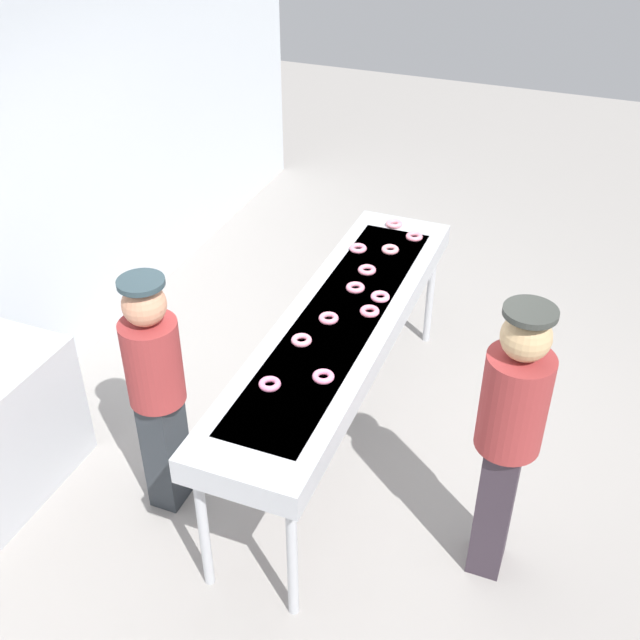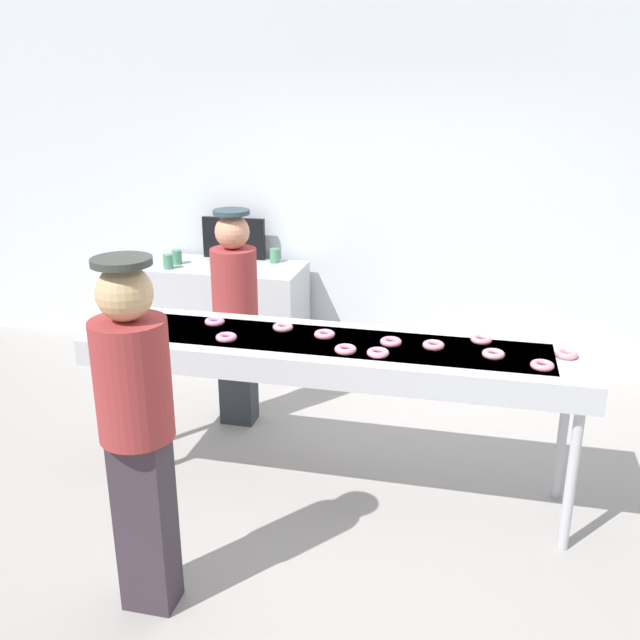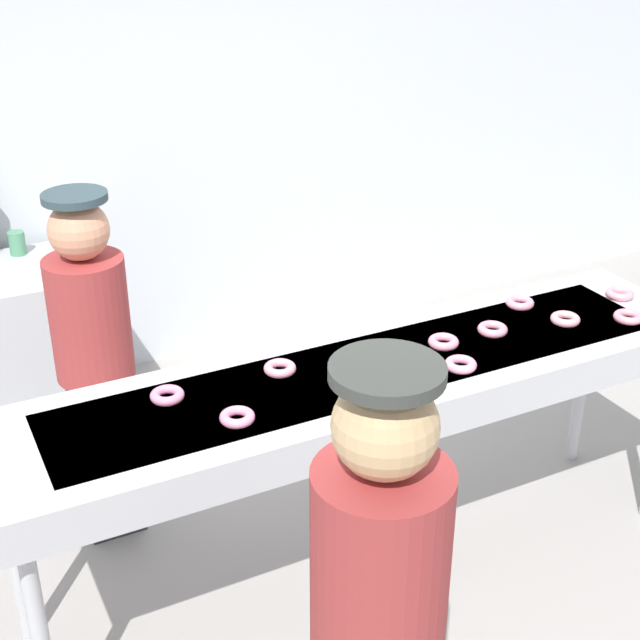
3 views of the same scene
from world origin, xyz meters
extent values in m
plane|color=#9E9993|center=(0.00, 0.00, 0.00)|extent=(16.00, 16.00, 0.00)
cube|color=silver|center=(0.00, 2.23, 1.60)|extent=(8.00, 0.12, 3.21)
cube|color=#B7BABF|center=(0.00, 0.00, 0.90)|extent=(2.85, 0.66, 0.15)
cube|color=slate|center=(0.00, 0.00, 0.94)|extent=(2.42, 0.46, 0.08)
cylinder|color=#B7BABF|center=(-1.32, -0.25, 0.41)|extent=(0.06, 0.06, 0.83)
cylinder|color=#B7BABF|center=(1.32, -0.25, 0.41)|extent=(0.06, 0.06, 0.83)
cylinder|color=#B7BABF|center=(-1.32, 0.25, 0.41)|extent=(0.06, 0.06, 0.83)
cylinder|color=#B7BABF|center=(1.32, 0.25, 0.41)|extent=(0.06, 0.06, 0.83)
torus|color=pink|center=(0.33, 0.02, 1.00)|extent=(0.13, 0.13, 0.03)
torus|color=pink|center=(-0.75, 0.12, 1.00)|extent=(0.16, 0.16, 0.03)
torus|color=pink|center=(-0.32, 0.11, 1.00)|extent=(0.16, 0.16, 0.03)
torus|color=pink|center=(0.29, -0.16, 1.00)|extent=(0.15, 0.15, 0.03)
torus|color=pink|center=(1.13, -0.14, 1.00)|extent=(0.15, 0.15, 0.03)
torus|color=pink|center=(0.11, -0.15, 1.00)|extent=(0.17, 0.17, 0.03)
torus|color=pink|center=(-0.58, -0.12, 1.00)|extent=(0.16, 0.16, 0.03)
torus|color=pink|center=(0.57, 0.02, 1.00)|extent=(0.13, 0.13, 0.03)
torus|color=pink|center=(1.26, 0.05, 1.00)|extent=(0.16, 0.16, 0.03)
torus|color=pink|center=(0.89, -0.04, 1.00)|extent=(0.14, 0.14, 0.03)
torus|color=pink|center=(0.82, 0.17, 1.00)|extent=(0.14, 0.14, 0.03)
torus|color=pink|center=(-0.05, 0.05, 1.00)|extent=(0.12, 0.12, 0.03)
cube|color=#2C3136|center=(-0.85, 0.76, 0.39)|extent=(0.24, 0.18, 0.78)
cylinder|color=#993333|center=(-0.85, 0.76, 1.03)|extent=(0.32, 0.32, 0.51)
sphere|color=tan|center=(-0.85, 0.76, 1.41)|extent=(0.23, 0.23, 0.23)
cylinder|color=#2E3F46|center=(-0.85, 0.76, 1.54)|extent=(0.25, 0.25, 0.03)
cube|color=#362C36|center=(-0.63, -1.13, 0.45)|extent=(0.24, 0.18, 0.89)
cylinder|color=#993333|center=(-0.63, -1.13, 1.16)|extent=(0.33, 0.33, 0.54)
sphere|color=tan|center=(-0.63, -1.13, 1.55)|extent=(0.24, 0.24, 0.24)
cylinder|color=#363A35|center=(-0.63, -1.13, 1.68)|extent=(0.25, 0.25, 0.03)
cube|color=#B7BABF|center=(-1.32, 1.78, 0.44)|extent=(1.34, 0.64, 0.89)
cylinder|color=#4C8C66|center=(-1.19, 2.01, 0.95)|extent=(0.08, 0.08, 0.12)
cylinder|color=#4C8C66|center=(-1.73, 1.58, 0.95)|extent=(0.08, 0.08, 0.12)
cylinder|color=#4C8C66|center=(-1.20, 1.61, 0.95)|extent=(0.08, 0.08, 0.12)
cylinder|color=#4C8C66|center=(-1.73, 1.74, 0.95)|extent=(0.08, 0.08, 0.12)
cylinder|color=#4C8C66|center=(-0.93, 1.98, 0.95)|extent=(0.08, 0.08, 0.12)
cube|color=black|center=(-1.32, 2.05, 1.06)|extent=(0.56, 0.04, 0.36)
camera|label=1|loc=(-3.61, -1.31, 3.58)|focal=43.43mm
camera|label=2|loc=(0.78, -3.61, 2.38)|focal=39.32mm
camera|label=3|loc=(-1.48, -2.50, 2.60)|focal=50.28mm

